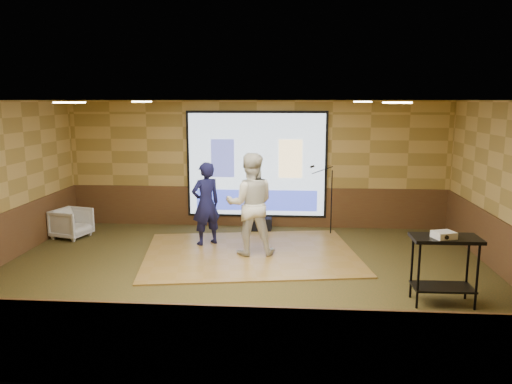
# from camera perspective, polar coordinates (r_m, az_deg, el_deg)

# --- Properties ---
(ground) EXTENTS (9.00, 9.00, 0.00)m
(ground) POSITION_cam_1_polar(r_m,az_deg,el_deg) (8.79, -1.61, -9.52)
(ground) COLOR #283518
(ground) RESTS_ON ground
(room_shell) EXTENTS (9.04, 7.04, 3.02)m
(room_shell) POSITION_cam_1_polar(r_m,az_deg,el_deg) (8.31, -1.69, 4.19)
(room_shell) COLOR tan
(room_shell) RESTS_ON ground
(wainscot_back) EXTENTS (9.00, 0.04, 0.95)m
(wainscot_back) POSITION_cam_1_polar(r_m,az_deg,el_deg) (11.99, 0.07, -1.70)
(wainscot_back) COLOR #502E1A
(wainscot_back) RESTS_ON ground
(wainscot_front) EXTENTS (9.00, 0.04, 0.95)m
(wainscot_front) POSITION_cam_1_polar(r_m,az_deg,el_deg) (5.43, -5.56, -17.32)
(wainscot_front) COLOR #502E1A
(wainscot_front) RESTS_ON ground
(wainscot_right) EXTENTS (0.04, 7.00, 0.95)m
(wainscot_right) POSITION_cam_1_polar(r_m,az_deg,el_deg) (9.33, 27.12, -6.44)
(wainscot_right) COLOR #502E1A
(wainscot_right) RESTS_ON ground
(projector_screen) EXTENTS (3.32, 0.06, 2.52)m
(projector_screen) POSITION_cam_1_polar(r_m,az_deg,el_deg) (11.78, 0.05, 3.02)
(projector_screen) COLOR black
(projector_screen) RESTS_ON room_shell
(downlight_nw) EXTENTS (0.32, 0.32, 0.02)m
(downlight_nw) POSITION_cam_1_polar(r_m,az_deg,el_deg) (10.47, -12.92, 10.03)
(downlight_nw) COLOR beige
(downlight_nw) RESTS_ON room_shell
(downlight_ne) EXTENTS (0.32, 0.32, 0.02)m
(downlight_ne) POSITION_cam_1_polar(r_m,az_deg,el_deg) (10.10, 12.09, 10.06)
(downlight_ne) COLOR beige
(downlight_ne) RESTS_ON room_shell
(downlight_sw) EXTENTS (0.32, 0.32, 0.02)m
(downlight_sw) POSITION_cam_1_polar(r_m,az_deg,el_deg) (7.38, -20.52, 9.56)
(downlight_sw) COLOR beige
(downlight_sw) RESTS_ON room_shell
(downlight_se) EXTENTS (0.32, 0.32, 0.02)m
(downlight_se) POSITION_cam_1_polar(r_m,az_deg,el_deg) (6.85, 15.82, 9.80)
(downlight_se) COLOR beige
(downlight_se) RESTS_ON room_shell
(dance_floor) EXTENTS (4.55, 3.74, 0.03)m
(dance_floor) POSITION_cam_1_polar(r_m,az_deg,el_deg) (9.93, -0.61, -7.04)
(dance_floor) COLOR olive
(dance_floor) RESTS_ON ground
(player_left) EXTENTS (0.75, 0.71, 1.73)m
(player_left) POSITION_cam_1_polar(r_m,az_deg,el_deg) (10.36, -5.75, -1.34)
(player_left) COLOR #13133C
(player_left) RESTS_ON dance_floor
(player_right) EXTENTS (1.05, 0.86, 1.99)m
(player_right) POSITION_cam_1_polar(r_m,az_deg,el_deg) (9.64, -0.65, -1.38)
(player_right) COLOR silver
(player_right) RESTS_ON dance_floor
(av_table) EXTENTS (0.98, 0.52, 1.03)m
(av_table) POSITION_cam_1_polar(r_m,az_deg,el_deg) (7.91, 20.75, -6.88)
(av_table) COLOR black
(av_table) RESTS_ON ground
(projector) EXTENTS (0.36, 0.33, 0.10)m
(projector) POSITION_cam_1_polar(r_m,az_deg,el_deg) (7.73, 20.67, -4.60)
(projector) COLOR white
(projector) RESTS_ON av_table
(mic_stand) EXTENTS (0.62, 0.26, 1.59)m
(mic_stand) POSITION_cam_1_polar(r_m,az_deg,el_deg) (11.34, 8.29, -2.42)
(mic_stand) COLOR black
(mic_stand) RESTS_ON ground
(banquet_chair) EXTENTS (0.88, 0.87, 0.65)m
(banquet_chair) POSITION_cam_1_polar(r_m,az_deg,el_deg) (11.75, -20.33, -3.37)
(banquet_chair) COLOR gray
(banquet_chair) RESTS_ON ground
(duffel_bag) EXTENTS (0.48, 0.33, 0.29)m
(duffel_bag) POSITION_cam_1_polar(r_m,az_deg,el_deg) (11.69, 0.62, -3.68)
(duffel_bag) COLOR black
(duffel_bag) RESTS_ON ground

